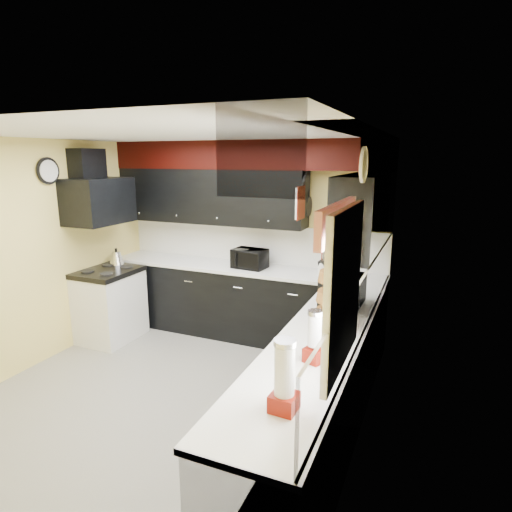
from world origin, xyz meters
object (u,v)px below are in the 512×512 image
at_px(toaster_oven, 249,259).
at_px(kettle, 117,258).
at_px(knife_block, 325,268).
at_px(microwave, 343,291).
at_px(utensil_crock, 325,269).

relative_size(toaster_oven, kettle, 2.21).
distance_m(knife_block, kettle, 2.72).
relative_size(microwave, knife_block, 2.55).
bearing_deg(toaster_oven, knife_block, 5.33).
bearing_deg(utensil_crock, knife_block, 90.00).
xyz_separation_m(utensil_crock, kettle, (-2.69, -0.43, -0.02)).
height_order(microwave, knife_block, microwave).
xyz_separation_m(knife_block, kettle, (-2.69, -0.44, -0.04)).
xyz_separation_m(utensil_crock, knife_block, (0.00, 0.00, 0.01)).
bearing_deg(kettle, utensil_crock, 9.17).
xyz_separation_m(toaster_oven, kettle, (-1.72, -0.44, -0.06)).
relative_size(utensil_crock, kettle, 0.94).
bearing_deg(knife_block, utensil_crock, -68.83).
distance_m(toaster_oven, microwave, 1.66).
height_order(microwave, kettle, microwave).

